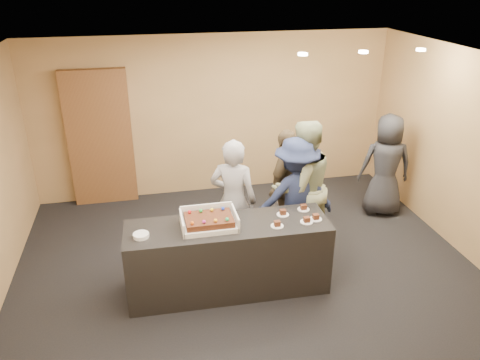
# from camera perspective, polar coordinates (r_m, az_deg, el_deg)

# --- Properties ---
(room) EXTENTS (6.04, 6.00, 2.70)m
(room) POSITION_cam_1_polar(r_m,az_deg,el_deg) (5.66, 0.92, 0.67)
(room) COLOR black
(room) RESTS_ON ground
(serving_counter) EXTENTS (2.42, 0.76, 0.90)m
(serving_counter) POSITION_cam_1_polar(r_m,az_deg,el_deg) (5.72, -1.46, -9.39)
(serving_counter) COLOR black
(serving_counter) RESTS_ON floor
(storage_cabinet) EXTENTS (1.01, 0.15, 2.23)m
(storage_cabinet) POSITION_cam_1_polar(r_m,az_deg,el_deg) (7.90, -16.68, 4.85)
(storage_cabinet) COLOR brown
(storage_cabinet) RESTS_ON floor
(cake_box) EXTENTS (0.64, 0.44, 0.19)m
(cake_box) POSITION_cam_1_polar(r_m,az_deg,el_deg) (5.45, -3.83, -5.19)
(cake_box) COLOR white
(cake_box) RESTS_ON serving_counter
(sheet_cake) EXTENTS (0.54, 0.38, 0.11)m
(sheet_cake) POSITION_cam_1_polar(r_m,az_deg,el_deg) (5.40, -3.81, -4.83)
(sheet_cake) COLOR #3B180D
(sheet_cake) RESTS_ON cake_box
(plate_stack) EXTENTS (0.18, 0.18, 0.04)m
(plate_stack) POSITION_cam_1_polar(r_m,az_deg,el_deg) (5.35, -11.98, -6.62)
(plate_stack) COLOR white
(plate_stack) RESTS_ON serving_counter
(slice_a) EXTENTS (0.15, 0.15, 0.07)m
(slice_a) POSITION_cam_1_polar(r_m,az_deg,el_deg) (5.46, 4.56, -5.42)
(slice_a) COLOR white
(slice_a) RESTS_ON serving_counter
(slice_b) EXTENTS (0.15, 0.15, 0.07)m
(slice_b) POSITION_cam_1_polar(r_m,az_deg,el_deg) (5.70, 5.24, -4.03)
(slice_b) COLOR white
(slice_b) RESTS_ON serving_counter
(slice_c) EXTENTS (0.15, 0.15, 0.07)m
(slice_c) POSITION_cam_1_polar(r_m,az_deg,el_deg) (5.58, 8.12, -4.90)
(slice_c) COLOR white
(slice_c) RESTS_ON serving_counter
(slice_d) EXTENTS (0.15, 0.15, 0.07)m
(slice_d) POSITION_cam_1_polar(r_m,az_deg,el_deg) (5.85, 7.75, -3.39)
(slice_d) COLOR white
(slice_d) RESTS_ON serving_counter
(slice_e) EXTENTS (0.15, 0.15, 0.07)m
(slice_e) POSITION_cam_1_polar(r_m,az_deg,el_deg) (5.65, 9.22, -4.55)
(slice_e) COLOR white
(slice_e) RESTS_ON serving_counter
(person_server_grey) EXTENTS (0.73, 0.63, 1.70)m
(person_server_grey) POSITION_cam_1_polar(r_m,az_deg,el_deg) (6.13, -0.81, -2.55)
(person_server_grey) COLOR #949397
(person_server_grey) RESTS_ON floor
(person_sage_man) EXTENTS (1.07, 0.93, 1.86)m
(person_sage_man) POSITION_cam_1_polar(r_m,az_deg,el_deg) (6.38, 7.56, -0.82)
(person_sage_man) COLOR #929C75
(person_sage_man) RESTS_ON floor
(person_navy_man) EXTENTS (1.09, 0.63, 1.67)m
(person_navy_man) POSITION_cam_1_polar(r_m,az_deg,el_deg) (6.31, 6.78, -2.03)
(person_navy_man) COLOR #1C2545
(person_navy_man) RESTS_ON floor
(person_brown_extra) EXTENTS (0.93, 0.97, 1.62)m
(person_brown_extra) POSITION_cam_1_polar(r_m,az_deg,el_deg) (6.75, 5.65, -0.39)
(person_brown_extra) COLOR brown
(person_brown_extra) RESTS_ON floor
(person_dark_suit) EXTENTS (0.90, 0.69, 1.64)m
(person_dark_suit) POSITION_cam_1_polar(r_m,az_deg,el_deg) (7.65, 17.33, 1.72)
(person_dark_suit) COLOR #27272C
(person_dark_suit) RESTS_ON floor
(ceiling_spotlights) EXTENTS (1.72, 0.12, 0.03)m
(ceiling_spotlights) POSITION_cam_1_polar(r_m,az_deg,el_deg) (6.27, 14.81, 14.87)
(ceiling_spotlights) COLOR #FFEAC6
(ceiling_spotlights) RESTS_ON ceiling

